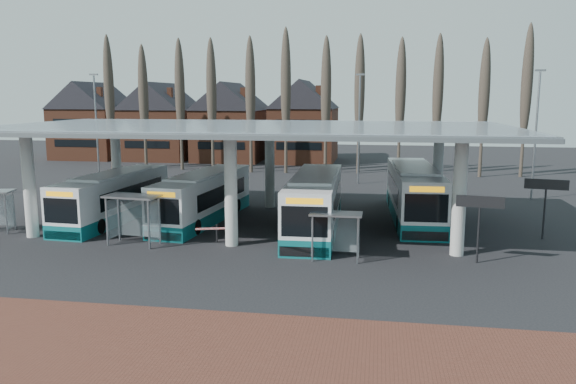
% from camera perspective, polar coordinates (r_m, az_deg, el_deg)
% --- Properties ---
extents(ground, '(140.00, 140.00, 0.00)m').
position_cam_1_polar(ground, '(28.94, -7.01, -6.66)').
color(ground, black).
rests_on(ground, ground).
extents(brick_strip, '(70.00, 10.00, 0.03)m').
position_cam_1_polar(brick_strip, '(18.49, -17.87, -16.74)').
color(brick_strip, '#522C21').
rests_on(brick_strip, ground).
extents(station_canopy, '(32.00, 16.00, 6.34)m').
position_cam_1_polar(station_canopy, '(35.62, -3.60, 5.75)').
color(station_canopy, beige).
rests_on(station_canopy, ground).
extents(poplar_row, '(45.10, 1.10, 14.50)m').
position_cam_1_polar(poplar_row, '(60.17, 1.73, 10.30)').
color(poplar_row, '#473D33').
rests_on(poplar_row, ground).
extents(townhouse_row, '(36.80, 10.30, 12.25)m').
position_cam_1_polar(townhouse_row, '(74.53, -9.35, 7.87)').
color(townhouse_row, brown).
rests_on(townhouse_row, ground).
extents(lamp_post_a, '(0.80, 0.16, 10.17)m').
position_cam_1_polar(lamp_post_a, '(55.18, -18.87, 6.27)').
color(lamp_post_a, slate).
rests_on(lamp_post_a, ground).
extents(lamp_post_b, '(0.80, 0.16, 10.17)m').
position_cam_1_polar(lamp_post_b, '(52.75, 7.22, 6.58)').
color(lamp_post_b, slate).
rests_on(lamp_post_b, ground).
extents(lamp_post_c, '(0.80, 0.16, 10.17)m').
position_cam_1_polar(lamp_post_c, '(48.27, 23.87, 5.56)').
color(lamp_post_c, slate).
rests_on(lamp_post_c, ground).
extents(bus_0, '(3.17, 11.59, 3.18)m').
position_cam_1_polar(bus_0, '(38.86, -17.23, -0.55)').
color(bus_0, white).
rests_on(bus_0, ground).
extents(bus_1, '(3.58, 11.72, 3.20)m').
position_cam_1_polar(bus_1, '(37.35, -8.58, -0.61)').
color(bus_1, white).
rests_on(bus_1, ground).
extents(bus_2, '(3.05, 12.63, 3.49)m').
position_cam_1_polar(bus_2, '(34.30, 2.77, -1.19)').
color(bus_2, white).
rests_on(bus_2, ground).
extents(bus_3, '(3.36, 12.93, 3.56)m').
position_cam_1_polar(bus_3, '(38.52, 12.63, -0.17)').
color(bus_3, white).
rests_on(bus_3, ground).
extents(shelter_1, '(3.14, 1.82, 2.78)m').
position_cam_1_polar(shelter_1, '(32.09, -15.35, -1.61)').
color(shelter_1, gray).
rests_on(shelter_1, ground).
extents(shelter_2, '(2.60, 1.31, 2.40)m').
position_cam_1_polar(shelter_2, '(28.20, 4.91, -3.38)').
color(shelter_2, gray).
rests_on(shelter_2, ground).
extents(info_sign_0, '(2.24, 0.45, 3.35)m').
position_cam_1_polar(info_sign_0, '(28.77, 18.91, -1.45)').
color(info_sign_0, black).
rests_on(info_sign_0, ground).
extents(info_sign_1, '(2.32, 0.57, 3.48)m').
position_cam_1_polar(info_sign_1, '(35.12, 24.75, 0.28)').
color(info_sign_1, black).
rests_on(info_sign_1, ground).
extents(barrier, '(2.00, 0.83, 1.03)m').
position_cam_1_polar(barrier, '(31.52, -7.45, -3.81)').
color(barrier, black).
rests_on(barrier, ground).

